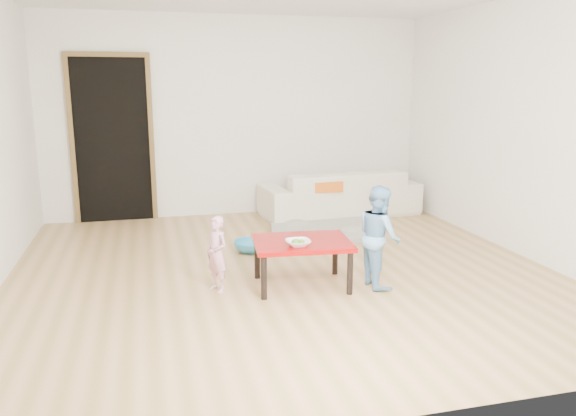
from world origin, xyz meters
name	(u,v)px	position (x,y,z in m)	size (l,w,h in m)	color
floor	(283,270)	(0.00, 0.00, 0.00)	(5.00, 5.00, 0.01)	#A18145
back_wall	(237,117)	(0.00, 2.50, 1.30)	(5.00, 0.02, 2.60)	white
right_wall	(523,128)	(2.50, 0.00, 1.30)	(0.02, 5.00, 2.60)	white
doorway	(112,141)	(-1.60, 2.48, 1.02)	(1.02, 0.08, 2.11)	brown
sofa	(339,193)	(1.29, 2.05, 0.30)	(2.09, 0.82, 0.61)	#EBE6CD
cushion	(320,185)	(0.94, 1.82, 0.47)	(0.50, 0.44, 0.13)	orange
red_table	(302,263)	(0.06, -0.45, 0.21)	(0.83, 0.62, 0.41)	#910708
bowl	(298,243)	(-0.01, -0.60, 0.44)	(0.21, 0.21, 0.05)	white
broccoli	(298,243)	(-0.01, -0.60, 0.44)	(0.12, 0.12, 0.06)	#2D5919
child_pink	(217,254)	(-0.67, -0.38, 0.33)	(0.24, 0.16, 0.66)	#DA638F
child_blue	(379,236)	(0.72, -0.58, 0.44)	(0.43, 0.34, 0.89)	#589BCC
basin	(251,246)	(-0.18, 0.67, 0.06)	(0.37, 0.37, 0.12)	teal
blanket	(323,230)	(0.80, 1.24, 0.03)	(1.23, 1.02, 0.06)	#B0A89C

